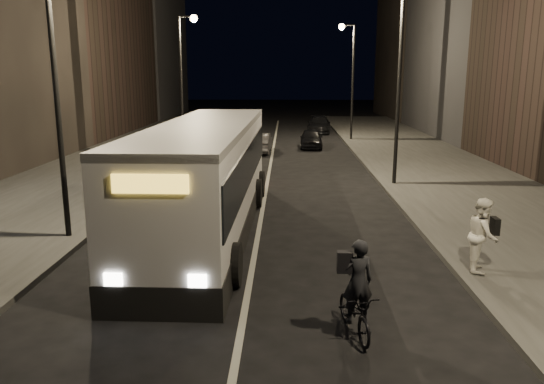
# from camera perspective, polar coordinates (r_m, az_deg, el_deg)

# --- Properties ---
(ground) EXTENTS (180.00, 180.00, 0.00)m
(ground) POSITION_cam_1_polar(r_m,az_deg,el_deg) (11.98, -2.73, -11.32)
(ground) COLOR black
(ground) RESTS_ON ground
(sidewalk_right) EXTENTS (7.00, 70.00, 0.16)m
(sidewalk_right) POSITION_cam_1_polar(r_m,az_deg,el_deg) (26.50, 18.30, 1.60)
(sidewalk_right) COLOR #32322F
(sidewalk_right) RESTS_ON ground
(sidewalk_left) EXTENTS (7.00, 70.00, 0.16)m
(sidewalk_left) POSITION_cam_1_polar(r_m,az_deg,el_deg) (27.04, -18.73, 1.78)
(sidewalk_left) COLOR #32322F
(sidewalk_left) RESTS_ON ground
(streetlight_right_mid) EXTENTS (1.20, 0.44, 8.12)m
(streetlight_right_mid) POSITION_cam_1_polar(r_m,az_deg,el_deg) (23.35, 12.97, 13.56)
(streetlight_right_mid) COLOR black
(streetlight_right_mid) RESTS_ON sidewalk_right
(streetlight_right_far) EXTENTS (1.20, 0.44, 8.12)m
(streetlight_right_far) POSITION_cam_1_polar(r_m,az_deg,el_deg) (39.17, 8.33, 13.25)
(streetlight_right_far) COLOR black
(streetlight_right_far) RESTS_ON sidewalk_right
(streetlight_left_near) EXTENTS (1.20, 0.44, 8.12)m
(streetlight_left_near) POSITION_cam_1_polar(r_m,az_deg,el_deg) (16.15, -21.60, 13.56)
(streetlight_left_near) COLOR black
(streetlight_left_near) RESTS_ON sidewalk_left
(streetlight_left_far) EXTENTS (1.20, 0.44, 8.12)m
(streetlight_left_far) POSITION_cam_1_polar(r_m,az_deg,el_deg) (33.49, -9.35, 13.34)
(streetlight_left_far) COLOR black
(streetlight_left_far) RESTS_ON sidewalk_left
(city_bus) EXTENTS (3.15, 12.66, 3.39)m
(city_bus) POSITION_cam_1_polar(r_m,az_deg,el_deg) (16.48, -7.05, 2.00)
(city_bus) COLOR silver
(city_bus) RESTS_ON ground
(cyclist_on_bicycle) EXTENTS (0.92, 1.77, 1.94)m
(cyclist_on_bicycle) POSITION_cam_1_polar(r_m,az_deg,el_deg) (10.29, 8.99, -11.70)
(cyclist_on_bicycle) COLOR black
(cyclist_on_bicycle) RESTS_ON ground
(pedestrian_woman) EXTENTS (0.90, 1.03, 1.81)m
(pedestrian_woman) POSITION_cam_1_polar(r_m,az_deg,el_deg) (13.77, 21.71, -4.29)
(pedestrian_woman) COLOR silver
(pedestrian_woman) RESTS_ON sidewalk_right
(car_near) EXTENTS (1.56, 3.64, 1.23)m
(car_near) POSITION_cam_1_polar(r_m,az_deg,el_deg) (35.49, 4.23, 5.74)
(car_near) COLOR black
(car_near) RESTS_ON ground
(car_mid) EXTENTS (1.42, 3.79, 1.24)m
(car_mid) POSITION_cam_1_polar(r_m,az_deg,el_deg) (33.25, -1.33, 5.31)
(car_mid) COLOR #3A3A3C
(car_mid) RESTS_ON ground
(car_far) EXTENTS (2.24, 4.74, 1.34)m
(car_far) POSITION_cam_1_polar(r_m,az_deg,el_deg) (44.83, 5.09, 7.23)
(car_far) COLOR black
(car_far) RESTS_ON ground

